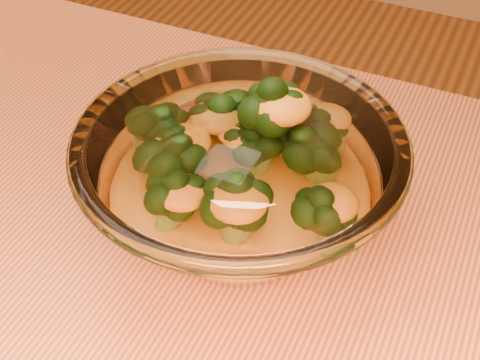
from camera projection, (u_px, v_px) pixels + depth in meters
glass_bowl at (240, 185)px, 0.51m from camera, size 0.25×0.25×0.11m
cheese_sauce at (240, 207)px, 0.53m from camera, size 0.14×0.14×0.04m
broccoli_heap at (244, 154)px, 0.51m from camera, size 0.19×0.15×0.09m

